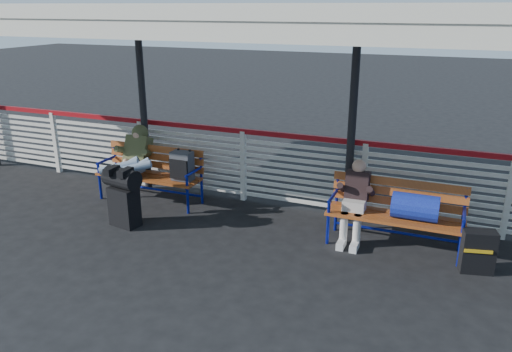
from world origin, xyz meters
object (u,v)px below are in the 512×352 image
at_px(traveler_man, 130,164).
at_px(companion_person, 355,201).
at_px(bench_left, 161,168).
at_px(suitcase_side, 478,251).
at_px(luggage_stack, 123,195).
at_px(bench_right, 406,207).

bearing_deg(traveler_man, companion_person, 1.71).
relative_size(bench_left, suitcase_side, 3.29).
bearing_deg(luggage_stack, traveler_man, 127.43).
xyz_separation_m(bench_left, companion_person, (3.25, -0.24, -0.00)).
xyz_separation_m(bench_right, traveler_man, (-4.29, -0.11, 0.14)).
bearing_deg(suitcase_side, bench_left, 161.09).
xyz_separation_m(companion_person, suitcase_side, (1.60, -0.30, -0.32)).
distance_m(luggage_stack, suitcase_side, 4.90).
relative_size(luggage_stack, bench_left, 0.50).
bearing_deg(suitcase_side, traveler_man, 165.28).
bearing_deg(bench_right, bench_left, 176.66).
height_order(bench_right, companion_person, companion_person).
height_order(bench_right, suitcase_side, bench_right).
relative_size(luggage_stack, traveler_man, 0.55).
height_order(luggage_stack, bench_right, bench_right).
bearing_deg(companion_person, bench_right, 0.49).
relative_size(bench_right, traveler_man, 1.10).
distance_m(bench_left, suitcase_side, 4.89).
distance_m(companion_person, suitcase_side, 1.66).
bearing_deg(bench_right, companion_person, -179.51).
bearing_deg(bench_left, bench_right, -3.34).
height_order(luggage_stack, companion_person, companion_person).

